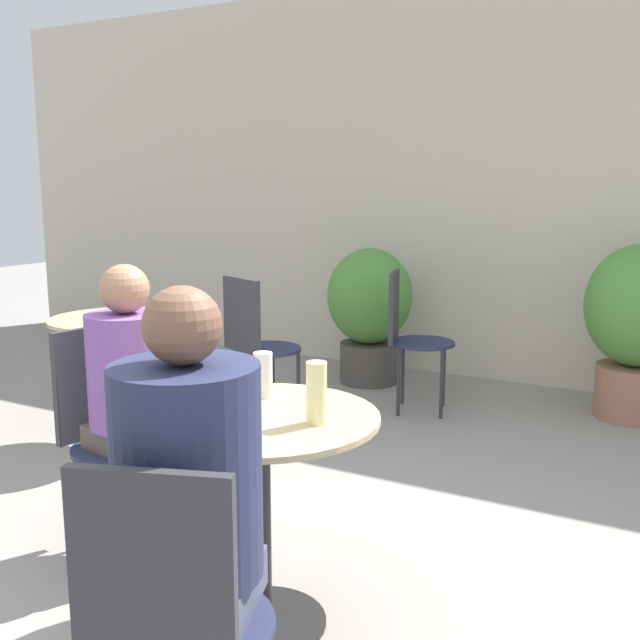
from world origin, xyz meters
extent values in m
plane|color=gray|center=(0.00, 0.00, 0.00)|extent=(20.00, 20.00, 0.00)
cube|color=beige|center=(0.00, 3.74, 1.50)|extent=(10.00, 0.06, 3.00)
cylinder|color=black|center=(0.09, 0.15, 0.01)|extent=(0.43, 0.43, 0.01)
cylinder|color=black|center=(0.09, 0.15, 0.37)|extent=(0.06, 0.06, 0.71)
cylinder|color=tan|center=(0.09, 0.15, 0.74)|extent=(0.78, 0.78, 0.02)
cylinder|color=black|center=(-1.60, 1.24, 0.01)|extent=(0.43, 0.43, 0.01)
cylinder|color=black|center=(-1.60, 1.24, 0.37)|extent=(0.06, 0.06, 0.71)
cylinder|color=tan|center=(-1.60, 1.24, 0.74)|extent=(0.74, 0.74, 0.02)
cylinder|color=#232847|center=(-0.64, 0.28, 0.46)|extent=(0.42, 0.42, 0.02)
cylinder|color=#2D2D33|center=(-0.75, 0.44, 0.23)|extent=(0.02, 0.02, 0.45)
cylinder|color=#2D2D33|center=(-0.80, 0.17, 0.23)|extent=(0.02, 0.02, 0.45)
cylinder|color=#2D2D33|center=(-0.48, 0.39, 0.23)|extent=(0.02, 0.02, 0.45)
cylinder|color=#2D2D33|center=(-0.53, 0.12, 0.23)|extent=(0.02, 0.02, 0.45)
cube|color=#2D2D33|center=(-0.83, 0.32, 0.70)|extent=(0.09, 0.36, 0.45)
cylinder|color=#232847|center=(0.34, -0.55, 0.46)|extent=(0.42, 0.42, 0.02)
cube|color=#2D2D33|center=(0.41, -0.73, 0.70)|extent=(0.35, 0.15, 0.45)
cylinder|color=#232847|center=(-0.33, 2.69, 0.46)|extent=(0.42, 0.42, 0.02)
cylinder|color=#2D2D33|center=(-0.50, 2.78, 0.23)|extent=(0.02, 0.02, 0.45)
cylinder|color=#2D2D33|center=(-0.42, 2.52, 0.23)|extent=(0.02, 0.02, 0.45)
cylinder|color=#2D2D33|center=(-0.24, 2.86, 0.23)|extent=(0.02, 0.02, 0.45)
cylinder|color=#2D2D33|center=(-0.16, 2.60, 0.23)|extent=(0.02, 0.02, 0.45)
cube|color=#2D2D33|center=(-0.51, 2.63, 0.70)|extent=(0.13, 0.35, 0.45)
cylinder|color=#232847|center=(-1.12, 2.05, 0.46)|extent=(0.42, 0.42, 0.02)
cylinder|color=#2D2D33|center=(-1.29, 1.97, 0.23)|extent=(0.02, 0.02, 0.45)
cylinder|color=#2D2D33|center=(-1.04, 1.87, 0.23)|extent=(0.02, 0.02, 0.45)
cylinder|color=#2D2D33|center=(-1.19, 2.23, 0.23)|extent=(0.02, 0.02, 0.45)
cylinder|color=#2D2D33|center=(-0.94, 2.13, 0.23)|extent=(0.02, 0.02, 0.45)
cube|color=#2D2D33|center=(-1.18, 1.87, 0.70)|extent=(0.35, 0.16, 0.45)
cylinder|color=brown|center=(-0.50, 0.19, 0.22)|extent=(0.09, 0.09, 0.45)
cylinder|color=brown|center=(-0.47, 0.32, 0.22)|extent=(0.09, 0.09, 0.45)
cube|color=brown|center=(-0.60, 0.28, 0.52)|extent=(0.34, 0.31, 0.09)
cylinder|color=#7A4C9E|center=(-0.60, 0.28, 0.79)|extent=(0.31, 0.31, 0.44)
sphere|color=#9E7051|center=(-0.60, 0.28, 1.10)|extent=(0.19, 0.19, 0.19)
cube|color=#42475B|center=(0.33, -0.51, 0.52)|extent=(0.39, 0.41, 0.10)
cylinder|color=#232847|center=(0.33, -0.51, 0.83)|extent=(0.35, 0.35, 0.51)
sphere|color=brown|center=(0.33, -0.51, 1.18)|extent=(0.18, 0.18, 0.18)
cylinder|color=beige|center=(0.29, 0.16, 0.85)|extent=(0.07, 0.07, 0.20)
cylinder|color=silver|center=(-0.01, 0.32, 0.83)|extent=(0.07, 0.07, 0.16)
cylinder|color=beige|center=(-0.05, 0.00, 0.83)|extent=(0.07, 0.07, 0.16)
cylinder|color=#47423D|center=(-0.95, 3.19, 0.15)|extent=(0.44, 0.44, 0.30)
ellipsoid|color=#4C8938|center=(-0.95, 3.19, 0.66)|extent=(0.63, 0.63, 0.71)
cylinder|color=#93664C|center=(0.90, 3.22, 0.17)|extent=(0.46, 0.46, 0.34)
ellipsoid|color=#4C8938|center=(0.90, 3.22, 0.73)|extent=(0.66, 0.66, 0.78)
camera|label=1|loc=(1.40, -1.81, 1.50)|focal=42.00mm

